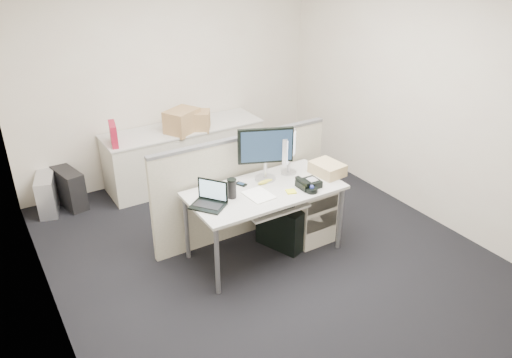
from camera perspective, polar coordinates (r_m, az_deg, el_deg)
floor at (r=5.18m, az=0.96°, el=-8.38°), size 4.00×4.50×0.01m
wall_back at (r=6.47m, az=-9.89°, el=11.74°), size 4.00×0.02×2.70m
wall_front at (r=3.10m, az=24.17°, el=-7.47°), size 4.00×0.02×2.70m
wall_left at (r=3.94m, az=-24.32°, el=-0.15°), size 0.02×4.50×2.70m
wall_right at (r=5.81m, az=18.20°, el=9.14°), size 0.02×4.50×2.70m
desk at (r=4.83m, az=1.01°, el=-1.86°), size 1.50×0.75×0.73m
keyboard_tray at (r=4.72m, az=2.18°, el=-3.22°), size 0.62×0.32×0.02m
drawer_pedestal at (r=5.31m, az=5.73°, el=-3.38°), size 0.40×0.55×0.65m
cubicle_partition at (r=5.22m, az=-1.61°, el=-0.98°), size 2.00×0.06×1.10m
back_counter at (r=6.51m, az=-8.14°, el=2.71°), size 2.00×0.60×0.72m
monitor_main at (r=4.88m, az=1.09°, el=2.84°), size 0.58×0.40×0.54m
monitor_small at (r=5.04m, az=3.79°, el=2.87°), size 0.38×0.35×0.42m
laptop at (r=4.47m, az=-5.57°, el=-1.94°), size 0.36×0.37×0.22m
trackball at (r=4.77m, az=6.39°, el=-1.24°), size 0.14×0.14×0.05m
desk_phone at (r=4.85m, az=6.05°, el=-0.54°), size 0.21×0.17×0.07m
paper_stack at (r=4.68m, az=0.30°, el=-1.85°), size 0.24×0.29×0.01m
sticky_pad at (r=4.75m, az=4.02°, el=-1.43°), size 0.11×0.11×0.01m
travel_mug at (r=4.62m, az=-2.78°, el=-1.15°), size 0.10×0.10×0.18m
banana at (r=4.90m, az=1.06°, el=-0.31°), size 0.18×0.05×0.04m
cellphone at (r=4.88m, az=-1.72°, el=-0.59°), size 0.10×0.13×0.01m
manila_folders at (r=5.12m, az=8.15°, el=1.18°), size 0.28×0.35×0.12m
keyboard at (r=4.66m, az=1.94°, el=-3.35°), size 0.40×0.16×0.02m
pc_tower_desk at (r=5.15m, az=2.80°, el=-5.51°), size 0.36×0.53×0.46m
pc_tower_spare_dark at (r=6.30m, az=-20.55°, el=-0.98°), size 0.30×0.53×0.46m
pc_tower_spare_silver at (r=6.27m, az=-22.75°, el=-1.56°), size 0.31×0.52×0.45m
cardboard_box_left at (r=6.20m, az=-8.46°, el=6.52°), size 0.49×0.44×0.30m
cardboard_box_right at (r=6.28m, az=-6.89°, el=6.63°), size 0.43×0.40×0.25m
red_binder at (r=5.97m, az=-15.97°, el=4.87°), size 0.13×0.31×0.28m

